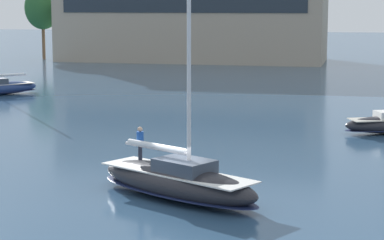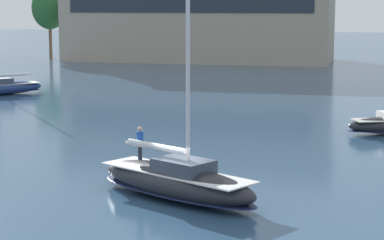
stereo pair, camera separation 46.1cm
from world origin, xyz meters
name	(u,v)px [view 1 (the left image)]	position (x,y,z in m)	size (l,w,h in m)	color
ground_plane	(177,198)	(0.00, 0.00, 0.00)	(400.00, 400.00, 0.00)	#2D4C6B
waterfront_building	(193,6)	(-17.83, 80.78, 8.32)	(41.31, 16.72, 16.57)	tan
tree_shore_left	(43,8)	(-41.60, 78.16, 8.10)	(5.62, 5.62, 11.57)	brown
sailboat_main	(178,180)	(0.02, -0.01, 0.86)	(9.31, 6.72, 12.67)	#232328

